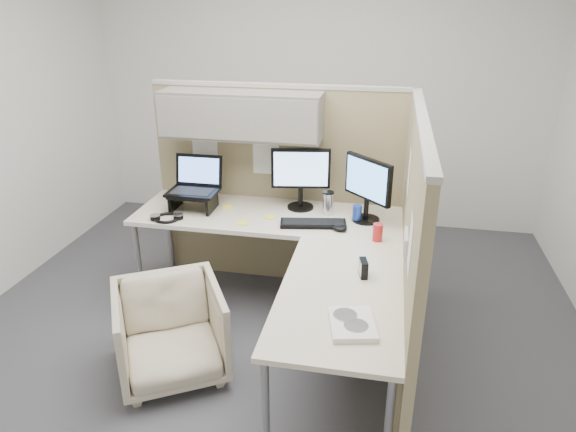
% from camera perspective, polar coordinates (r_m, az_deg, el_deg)
% --- Properties ---
extents(ground, '(4.50, 4.50, 0.00)m').
position_cam_1_polar(ground, '(3.71, -2.34, -13.56)').
color(ground, '#3F3F45').
rests_on(ground, ground).
extents(partition_back, '(2.00, 0.36, 1.63)m').
position_cam_1_polar(partition_back, '(3.99, -2.84, 6.82)').
color(partition_back, '#978863').
rests_on(partition_back, ground).
extents(partition_right, '(0.07, 2.03, 1.63)m').
position_cam_1_polar(partition_right, '(3.15, 13.27, -3.86)').
color(partition_right, '#978863').
rests_on(partition_right, ground).
extents(desk, '(2.00, 1.98, 0.73)m').
position_cam_1_polar(desk, '(3.43, -0.00, -3.33)').
color(desk, beige).
rests_on(desk, ground).
extents(office_chair, '(0.85, 0.84, 0.66)m').
position_cam_1_polar(office_chair, '(3.33, -12.96, -12.02)').
color(office_chair, '#BFB497').
rests_on(office_chair, ground).
extents(monitor_left, '(0.44, 0.20, 0.47)m').
position_cam_1_polar(monitor_left, '(3.84, 1.43, 4.71)').
color(monitor_left, black).
rests_on(monitor_left, desk).
extents(monitor_right, '(0.34, 0.33, 0.47)m').
position_cam_1_polar(monitor_right, '(3.65, 8.84, 3.47)').
color(monitor_right, black).
rests_on(monitor_right, desk).
extents(laptop_station, '(0.37, 0.32, 0.38)m').
position_cam_1_polar(laptop_station, '(3.95, -10.36, 2.91)').
color(laptop_station, black).
rests_on(laptop_station, desk).
extents(keyboard, '(0.48, 0.23, 0.02)m').
position_cam_1_polar(keyboard, '(3.63, 2.81, -0.84)').
color(keyboard, black).
rests_on(keyboard, desk).
extents(mouse, '(0.11, 0.09, 0.04)m').
position_cam_1_polar(mouse, '(3.55, 5.77, -1.40)').
color(mouse, black).
rests_on(mouse, desk).
extents(travel_mug, '(0.08, 0.08, 0.18)m').
position_cam_1_polar(travel_mug, '(3.80, 4.48, 1.46)').
color(travel_mug, silver).
rests_on(travel_mug, desk).
extents(soda_can_green, '(0.07, 0.07, 0.12)m').
position_cam_1_polar(soda_can_green, '(3.43, 9.94, -1.82)').
color(soda_can_green, '#B21E1E').
rests_on(soda_can_green, desk).
extents(soda_can_silver, '(0.07, 0.07, 0.12)m').
position_cam_1_polar(soda_can_silver, '(3.71, 7.68, 0.29)').
color(soda_can_silver, '#1E3FA5').
rests_on(soda_can_silver, desk).
extents(sticky_note_d, '(0.09, 0.09, 0.01)m').
position_cam_1_polar(sticky_note_d, '(3.76, -1.98, -0.14)').
color(sticky_note_d, yellow).
rests_on(sticky_note_d, desk).
extents(sticky_note_a, '(0.08, 0.08, 0.01)m').
position_cam_1_polar(sticky_note_a, '(3.67, -5.09, -0.78)').
color(sticky_note_a, yellow).
rests_on(sticky_note_a, desk).
extents(sticky_note_c, '(0.09, 0.09, 0.01)m').
position_cam_1_polar(sticky_note_c, '(3.97, -6.73, 1.01)').
color(sticky_note_c, yellow).
rests_on(sticky_note_c, desk).
extents(headphones, '(0.24, 0.24, 0.03)m').
position_cam_1_polar(headphones, '(3.82, -13.32, -0.17)').
color(headphones, black).
rests_on(headphones, desk).
extents(paper_stack, '(0.27, 0.31, 0.03)m').
position_cam_1_polar(paper_stack, '(2.58, 7.15, -11.82)').
color(paper_stack, white).
rests_on(paper_stack, desk).
extents(desk_clock, '(0.06, 0.11, 0.10)m').
position_cam_1_polar(desk_clock, '(3.00, 8.36, -5.76)').
color(desk_clock, black).
rests_on(desk_clock, desk).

